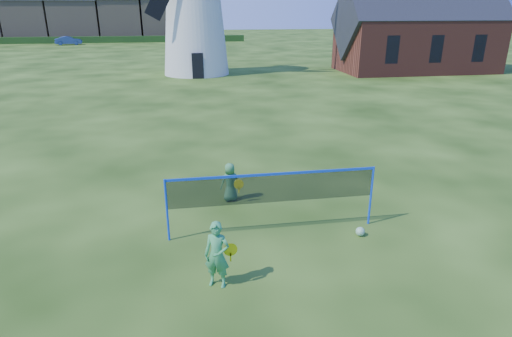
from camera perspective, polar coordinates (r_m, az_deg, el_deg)
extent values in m
plane|color=black|center=(10.57, -0.63, -8.65)|extent=(220.00, 220.00, 0.00)
cube|color=black|center=(34.51, -7.77, 13.40)|extent=(0.89, 0.11, 1.96)
cube|color=black|center=(34.81, -8.10, 19.20)|extent=(0.62, 0.11, 0.80)
cube|color=brown|center=(40.95, 20.58, 15.07)|extent=(12.89, 6.44, 4.30)
cube|color=#2D3035|center=(40.85, 20.97, 18.06)|extent=(13.53, 6.56, 6.56)
cube|color=black|center=(36.40, 17.73, 14.86)|extent=(1.07, 0.11, 2.15)
cube|color=black|center=(38.23, 22.93, 14.47)|extent=(1.07, 0.11, 2.15)
cube|color=black|center=(40.33, 27.60, 14.02)|extent=(1.07, 0.11, 2.15)
cylinder|color=blue|center=(10.14, -11.79, -5.51)|extent=(0.05, 0.05, 1.55)
cylinder|color=blue|center=(11.05, 15.08, -3.55)|extent=(0.05, 0.05, 1.55)
cube|color=black|center=(10.15, 2.28, -2.70)|extent=(5.00, 0.01, 0.70)
cube|color=blue|center=(10.01, 2.31, -0.75)|extent=(5.00, 0.02, 0.06)
imported|color=#3E9C58|center=(8.46, -5.23, -11.40)|extent=(0.59, 0.50, 1.38)
cylinder|color=#FFED0D|center=(8.64, -3.44, -10.74)|extent=(0.28, 0.02, 0.28)
cube|color=#FFED0D|center=(8.73, -3.41, -11.70)|extent=(0.03, 0.02, 0.20)
imported|color=#40844A|center=(12.10, -3.49, -1.83)|extent=(0.61, 0.48, 1.11)
cylinder|color=#FFED0D|center=(11.92, -2.32, -2.11)|extent=(0.28, 0.02, 0.28)
cube|color=#FFED0D|center=(11.98, -2.31, -2.86)|extent=(0.03, 0.02, 0.20)
sphere|color=green|center=(10.72, 13.73, -8.16)|extent=(0.22, 0.22, 0.22)
cube|color=#8A765C|center=(84.86, -27.82, 16.98)|extent=(6.67, 8.00, 6.40)
cube|color=#8A765C|center=(82.98, -22.69, 17.69)|extent=(7.72, 8.00, 6.41)
cube|color=#8A765C|center=(81.74, -17.35, 18.36)|extent=(6.60, 8.00, 6.63)
cube|color=#8A765C|center=(81.19, -12.14, 18.87)|extent=(6.96, 8.00, 6.83)
cube|color=#193814|center=(78.03, -25.72, 15.17)|extent=(62.00, 0.80, 1.00)
imported|color=navy|center=(73.63, -23.74, 15.35)|extent=(3.96, 1.86, 1.26)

